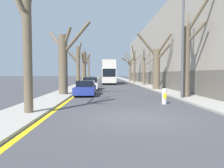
# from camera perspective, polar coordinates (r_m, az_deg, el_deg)

# --- Properties ---
(ground_plane) EXTENTS (300.00, 300.00, 0.00)m
(ground_plane) POSITION_cam_1_polar(r_m,az_deg,el_deg) (9.05, 6.57, -9.49)
(ground_plane) COLOR #424247
(sidewalk_left) EXTENTS (2.36, 120.00, 0.12)m
(sidewalk_left) POSITION_cam_1_polar(r_m,az_deg,el_deg) (58.90, -6.03, 1.11)
(sidewalk_left) COLOR #A39E93
(sidewalk_left) RESTS_ON ground
(sidewalk_right) EXTENTS (2.36, 120.00, 0.12)m
(sidewalk_right) POSITION_cam_1_polar(r_m,az_deg,el_deg) (59.14, 4.36, 1.13)
(sidewalk_right) COLOR #A39E93
(sidewalk_right) RESTS_ON ground
(building_facade_right) EXTENTS (10.08, 49.28, 11.04)m
(building_facade_right) POSITION_cam_1_polar(r_m,az_deg,el_deg) (38.95, 17.33, 8.08)
(building_facade_right) COLOR #9E9384
(building_facade_right) RESTS_ON ground
(kerb_line_stripe) EXTENTS (0.24, 120.00, 0.01)m
(kerb_line_stripe) POSITION_cam_1_polar(r_m,az_deg,el_deg) (58.83, -4.71, 1.06)
(kerb_line_stripe) COLOR yellow
(kerb_line_stripe) RESTS_ON ground
(street_tree_left_0) EXTENTS (1.52, 3.85, 7.27)m
(street_tree_left_0) POSITION_cam_1_polar(r_m,az_deg,el_deg) (10.35, -23.29, 13.59)
(street_tree_left_0) COLOR brown
(street_tree_left_0) RESTS_ON ground
(street_tree_left_1) EXTENTS (4.46, 3.39, 6.49)m
(street_tree_left_1) POSITION_cam_1_polar(r_m,az_deg,el_deg) (18.56, -13.67, 6.47)
(street_tree_left_1) COLOR brown
(street_tree_left_1) RESTS_ON ground
(street_tree_left_2) EXTENTS (2.36, 2.50, 5.98)m
(street_tree_left_2) POSITION_cam_1_polar(r_m,az_deg,el_deg) (27.60, -9.78, 5.17)
(street_tree_left_2) COLOR brown
(street_tree_left_2) RESTS_ON ground
(street_tree_left_3) EXTENTS (2.78, 2.81, 5.85)m
(street_tree_left_3) POSITION_cam_1_polar(r_m,az_deg,el_deg) (35.71, -8.09, 4.80)
(street_tree_left_3) COLOR brown
(street_tree_left_3) RESTS_ON ground
(street_tree_left_4) EXTENTS (2.33, 3.19, 7.58)m
(street_tree_left_4) POSITION_cam_1_polar(r_m,az_deg,el_deg) (45.19, -6.94, 4.85)
(street_tree_left_4) COLOR brown
(street_tree_left_4) RESTS_ON ground
(street_tree_right_0) EXTENTS (1.59, 4.35, 7.75)m
(street_tree_right_0) POSITION_cam_1_polar(r_m,az_deg,el_deg) (16.98, 20.56, 7.40)
(street_tree_right_0) COLOR brown
(street_tree_right_0) RESTS_ON ground
(street_tree_right_1) EXTENTS (3.89, 1.91, 6.74)m
(street_tree_right_1) POSITION_cam_1_polar(r_m,az_deg,el_deg) (24.49, 12.60, 5.15)
(street_tree_right_1) COLOR brown
(street_tree_right_1) RESTS_ON ground
(street_tree_right_2) EXTENTS (2.12, 4.59, 5.81)m
(street_tree_right_2) POSITION_cam_1_polar(r_m,az_deg,el_deg) (33.18, 9.19, 4.17)
(street_tree_right_2) COLOR brown
(street_tree_right_2) RESTS_ON ground
(street_tree_right_3) EXTENTS (4.17, 3.33, 7.67)m
(street_tree_right_3) POSITION_cam_1_polar(r_m,az_deg,el_deg) (42.32, 6.29, 5.50)
(street_tree_right_3) COLOR brown
(street_tree_right_3) RESTS_ON ground
(street_tree_right_4) EXTENTS (3.11, 2.63, 6.42)m
(street_tree_right_4) POSITION_cam_1_polar(r_m,az_deg,el_deg) (49.87, 5.11, 4.37)
(street_tree_right_4) COLOR brown
(street_tree_right_4) RESTS_ON ground
(double_decker_bus) EXTENTS (2.49, 10.88, 4.40)m
(double_decker_bus) POSITION_cam_1_polar(r_m,az_deg,el_deg) (39.14, -1.00, 3.76)
(double_decker_bus) COLOR silver
(double_decker_bus) RESTS_ON ground
(parked_car_0) EXTENTS (1.73, 4.27, 1.33)m
(parked_car_0) POSITION_cam_1_polar(r_m,az_deg,el_deg) (18.32, -7.55, -1.17)
(parked_car_0) COLOR navy
(parked_car_0) RESTS_ON ground
(parked_car_1) EXTENTS (1.88, 4.43, 1.50)m
(parked_car_1) POSITION_cam_1_polar(r_m,az_deg,el_deg) (24.93, -6.11, 0.09)
(parked_car_1) COLOR silver
(parked_car_1) RESTS_ON ground
(lamp_post) EXTENTS (1.40, 0.20, 9.25)m
(lamp_post) POSITION_cam_1_polar(r_m,az_deg,el_deg) (16.26, 19.34, 13.97)
(lamp_post) COLOR #4C4F54
(lamp_post) RESTS_ON ground
(traffic_bollard) EXTENTS (0.29, 0.30, 0.99)m
(traffic_bollard) POSITION_cam_1_polar(r_m,az_deg,el_deg) (13.25, 14.70, -3.42)
(traffic_bollard) COLOR white
(traffic_bollard) RESTS_ON ground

